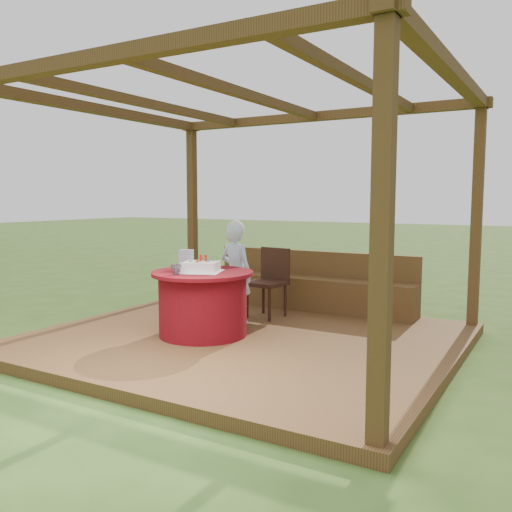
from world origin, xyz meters
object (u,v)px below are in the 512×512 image
(birthday_cake, at_px, (201,267))
(gift_bag, at_px, (186,259))
(bench, at_px, (309,290))
(drinking_glass, at_px, (176,270))
(table, at_px, (203,303))
(chair, at_px, (270,278))
(elderly_woman, at_px, (236,271))

(birthday_cake, xyz_separation_m, gift_bag, (-0.31, 0.14, 0.05))
(bench, height_order, gift_bag, gift_bag)
(bench, bearing_deg, drinking_glass, -102.96)
(table, xyz_separation_m, birthday_cake, (0.01, -0.04, 0.42))
(gift_bag, relative_size, drinking_glass, 1.97)
(chair, relative_size, birthday_cake, 1.60)
(table, bearing_deg, bench, 77.73)
(chair, xyz_separation_m, birthday_cake, (-0.16, -1.29, 0.28))
(birthday_cake, bearing_deg, chair, 82.78)
(elderly_woman, bearing_deg, drinking_glass, -95.32)
(bench, xyz_separation_m, table, (-0.42, -1.94, 0.10))
(bench, height_order, drinking_glass, drinking_glass)
(drinking_glass, bearing_deg, table, 73.15)
(chair, distance_m, birthday_cake, 1.33)
(bench, relative_size, gift_bag, 13.49)
(table, bearing_deg, elderly_woman, 90.44)
(birthday_cake, bearing_deg, gift_bag, 155.68)
(chair, xyz_separation_m, drinking_glass, (-0.28, -1.59, 0.28))
(table, xyz_separation_m, elderly_woman, (-0.01, 0.71, 0.28))
(table, xyz_separation_m, chair, (0.17, 1.25, 0.13))
(table, height_order, birthday_cake, birthday_cake)
(table, relative_size, birthday_cake, 2.03)
(birthday_cake, relative_size, drinking_glass, 4.97)
(table, distance_m, birthday_cake, 0.42)
(chair, height_order, elderly_woman, elderly_woman)
(table, distance_m, chair, 1.27)
(chair, height_order, birthday_cake, birthday_cake)
(table, height_order, chair, chair)
(chair, bearing_deg, table, -97.94)
(drinking_glass, bearing_deg, gift_bag, 114.29)
(table, distance_m, elderly_woman, 0.76)
(table, distance_m, gift_bag, 0.57)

